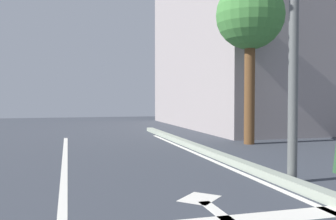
{
  "coord_description": "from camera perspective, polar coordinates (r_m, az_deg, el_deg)",
  "views": [
    {
      "loc": [
        -0.32,
        2.72,
        1.41
      ],
      "look_at": [
        1.06,
        7.77,
        1.23
      ],
      "focal_mm": 39.16,
      "sensor_mm": 36.0,
      "label": 1
    }
  ],
  "objects": [
    {
      "name": "roadside_tree",
      "position": [
        11.66,
        12.65,
        13.81
      ],
      "size": [
        2.06,
        2.06,
        4.94
      ],
      "color": "brown",
      "rests_on": "ground"
    },
    {
      "name": "lane_arrow_head",
      "position": [
        5.28,
        4.93,
        -13.53
      ],
      "size": [
        0.71,
        0.71,
        0.01
      ],
      "primitive_type": "cube",
      "rotation": [
        0.0,
        0.0,
        0.79
      ],
      "color": "silver",
      "rests_on": "ground"
    },
    {
      "name": "lane_arrow_stem",
      "position": [
        4.52,
        8.82,
        -16.2
      ],
      "size": [
        0.16,
        1.4,
        0.01
      ],
      "primitive_type": "cube",
      "color": "silver",
      "rests_on": "ground"
    },
    {
      "name": "building_block",
      "position": [
        19.83,
        16.87,
        9.65
      ],
      "size": [
        10.35,
        11.28,
        8.23
      ],
      "primitive_type": "cube",
      "color": "gray",
      "rests_on": "ground"
    }
  ]
}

